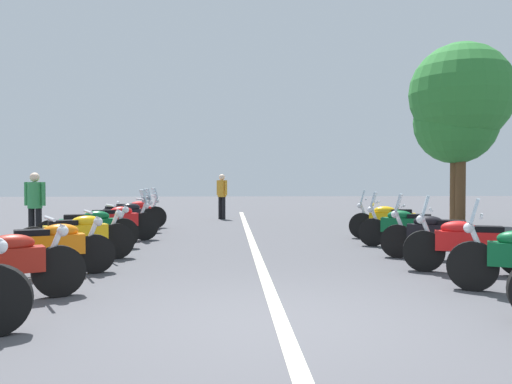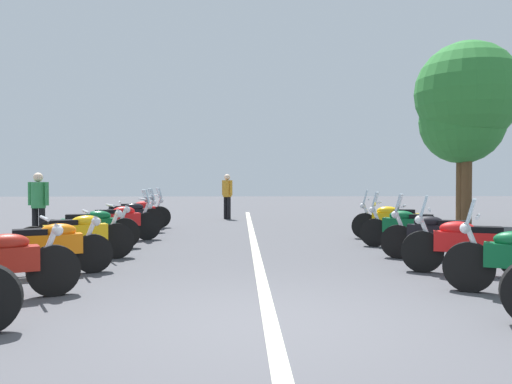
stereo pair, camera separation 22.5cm
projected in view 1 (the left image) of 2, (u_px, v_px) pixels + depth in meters
The scene contains 16 objects.
ground_plane at pixel (282, 324), 5.21m from camera, with size 80.00×80.00×0.00m, color #4C4C51.
lane_centre_stripe at pixel (254, 249), 10.84m from camera, with size 24.41×0.16×0.01m, color beige.
motorcycle_left_row_2 at pixel (49, 247), 7.72m from camera, with size 1.00×1.85×0.98m.
motorcycle_left_row_3 at pixel (77, 236), 9.15m from camera, with size 1.07×1.92×1.01m.
motorcycle_left_row_4 at pixel (89, 228), 10.67m from camera, with size 0.79×2.05×1.00m.
motorcycle_left_row_5 at pixel (115, 222), 12.09m from camera, with size 1.06×1.99×1.23m.
motorcycle_left_row_6 at pixel (125, 216), 13.77m from camera, with size 1.02×1.90×1.23m.
motorcycle_left_row_7 at pixel (134, 213), 15.27m from camera, with size 0.95×1.91×1.22m.
motorcycle_right_row_2 at pixel (468, 243), 7.99m from camera, with size 0.94×1.96×1.22m.
motorcycle_right_row_3 at pixel (437, 234), 9.37m from camera, with size 1.03×1.95×1.20m.
motorcycle_right_row_4 at pixel (407, 226), 11.05m from camera, with size 1.03×2.01×1.20m.
motorcycle_right_row_5 at pixel (391, 220), 12.63m from camera, with size 0.88×2.05×1.21m.
bystander_0 at pixel (222, 193), 19.03m from camera, with size 0.41×0.39×1.67m.
bystander_2 at pixel (35, 202), 11.84m from camera, with size 0.32×0.52×1.62m.
roadside_tree_0 at pixel (461, 95), 16.23m from camera, with size 3.23×3.23×5.77m.
roadside_tree_1 at pixel (456, 123), 16.44m from camera, with size 2.64×2.64×4.62m.
Camera 1 is at (-5.15, 0.53, 1.46)m, focal length 36.17 mm.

